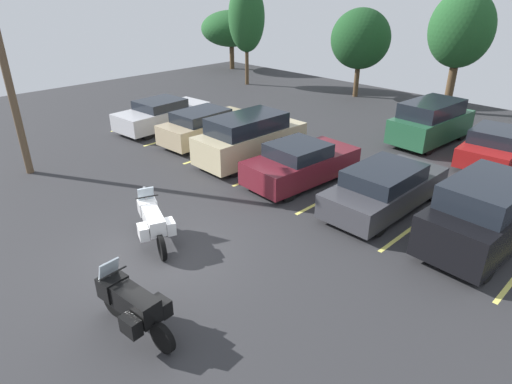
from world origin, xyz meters
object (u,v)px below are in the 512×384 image
Objects in this scene: car_charcoal at (385,188)px; car_far_green at (431,122)px; motorcycle_second at (132,303)px; car_far_red at (497,146)px; car_tan at (207,126)px; car_champagne at (250,138)px; motorcycle_touring at (153,221)px; car_black at (486,214)px; car_maroon at (301,163)px; utility_pole at (4,63)px; car_silver at (163,114)px.

car_charcoal is 1.09× the size of car_far_green.
motorcycle_second is 0.50× the size of car_far_red.
car_tan is 3.00m from car_champagne.
motorcycle_second is 0.49× the size of car_champagne.
car_far_green is at bearing 172.66° from car_far_red.
car_black is (6.36, 6.17, 0.33)m from motorcycle_touring.
car_maroon is 0.57× the size of utility_pole.
car_maroon reaches higher than motorcycle_touring.
car_champagne is 8.92m from utility_pole.
car_black is at bearing 26.24° from utility_pole.
car_silver is at bearing -179.73° from car_champagne.
car_silver is 7.59m from utility_pole.
car_maroon reaches higher than car_far_red.
car_black reaches higher than car_tan.
motorcycle_second is at bearing -8.58° from utility_pole.
car_silver is 14.99m from car_black.
motorcycle_touring is 8.22m from utility_pole.
car_tan is at bearing 133.83° from motorcycle_second.
utility_pole is (-11.89, -13.53, 3.32)m from car_far_red.
car_tan is (-5.52, 6.32, 0.09)m from motorcycle_touring.
car_maroon reaches higher than car_charcoal.
car_black is at bearing 0.34° from car_silver.
motorcycle_touring is 0.99× the size of motorcycle_second.
car_silver is 12.02m from car_charcoal.
car_champagne reaches higher than motorcycle_second.
car_charcoal is 2.99m from car_black.
car_silver is at bearing -152.47° from car_far_red.
car_tan is 0.96× the size of car_champagne.
car_black is 8.60m from car_far_green.
car_silver is 1.08× the size of car_maroon.
motorcycle_second is at bearing -73.45° from car_maroon.
car_silver reaches higher than motorcycle_touring.
car_black is 15.72m from utility_pole.
car_far_green is at bearing 35.35° from car_silver.
motorcycle_touring is at bearing -67.43° from car_champagne.
motorcycle_touring is at bearing -35.17° from car_silver.
motorcycle_second is (2.63, -2.18, 0.03)m from motorcycle_touring.
car_silver is 1.02× the size of car_champagne.
car_far_red is (1.02, 6.64, -0.01)m from car_charcoal.
car_champagne is (2.98, -0.21, 0.20)m from car_tan.
car_tan is 0.58× the size of utility_pole.
car_maroon is at bearing -121.18° from car_far_red.
car_charcoal is (8.91, -0.08, -0.03)m from car_tan.
utility_pole reaches higher than motorcycle_touring.
car_far_green is at bearing 83.61° from motorcycle_touring.
motorcycle_second is 8.47m from car_maroon.
car_champagne is 0.60× the size of utility_pole.
car_maroon is at bearing 106.55° from motorcycle_second.
car_far_green reaches higher than car_tan.
car_maroon is 7.42m from car_far_green.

